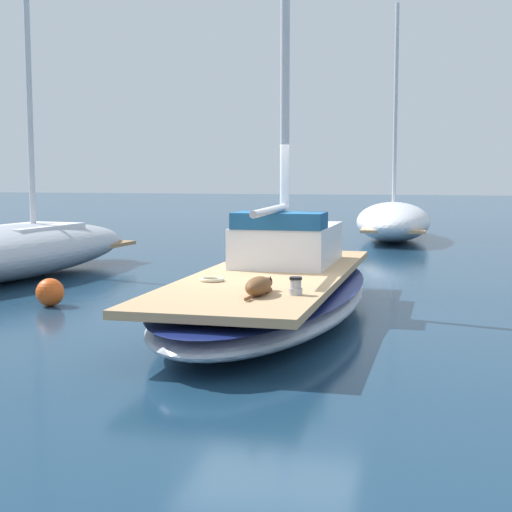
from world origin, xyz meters
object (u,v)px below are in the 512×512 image
moored_boat_far_astern (393,220)px  moored_boat_port_side (11,250)px  sailboat_main (271,296)px  mooring_buoy (50,292)px  coiled_rope (212,280)px  deck_winch (296,286)px  dog_brown (259,286)px

moored_boat_far_astern → moored_boat_port_side: (-7.03, -10.28, -0.05)m
sailboat_main → mooring_buoy: bearing=175.7°
coiled_rope → mooring_buoy: size_ratio=0.74×
coiled_rope → mooring_buoy: (-2.97, 1.25, -0.46)m
deck_winch → sailboat_main: bearing=109.7°
dog_brown → mooring_buoy: size_ratio=2.17×
deck_winch → coiled_rope: deck_winch is taller
deck_winch → coiled_rope: 1.53m
coiled_rope → moored_boat_far_astern: (1.80, 14.27, -0.08)m
sailboat_main → deck_winch: deck_winch is taller
moored_boat_far_astern → sailboat_main: bearing=-95.2°
deck_winch → coiled_rope: size_ratio=0.65×
sailboat_main → deck_winch: bearing=-70.3°
sailboat_main → moored_boat_port_side: 6.56m
sailboat_main → dog_brown: size_ratio=7.67×
deck_winch → mooring_buoy: size_ratio=0.48×
coiled_rope → mooring_buoy: 3.26m
moored_boat_far_astern → mooring_buoy: (-4.78, -13.03, -0.38)m
sailboat_main → coiled_rope: bearing=-121.4°
mooring_buoy → moored_boat_port_side: bearing=129.3°
deck_winch → dog_brown: bearing=-165.6°
deck_winch → moored_boat_port_side: size_ratio=0.03×
moored_boat_far_astern → moored_boat_port_side: 12.46m
deck_winch → moored_boat_far_astern: (0.55, 15.14, -0.15)m
mooring_buoy → coiled_rope: bearing=-22.7°
dog_brown → moored_boat_far_astern: 15.28m
moored_boat_far_astern → deck_winch: bearing=-92.1°
moored_boat_far_astern → mooring_buoy: size_ratio=16.45×
dog_brown → moored_boat_far_astern: (0.96, 15.25, -0.16)m
coiled_rope → moored_boat_port_side: moored_boat_port_side is taller
moored_boat_far_astern → moored_boat_port_side: size_ratio=0.95×
sailboat_main → deck_winch: (0.66, -1.84, 0.42)m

